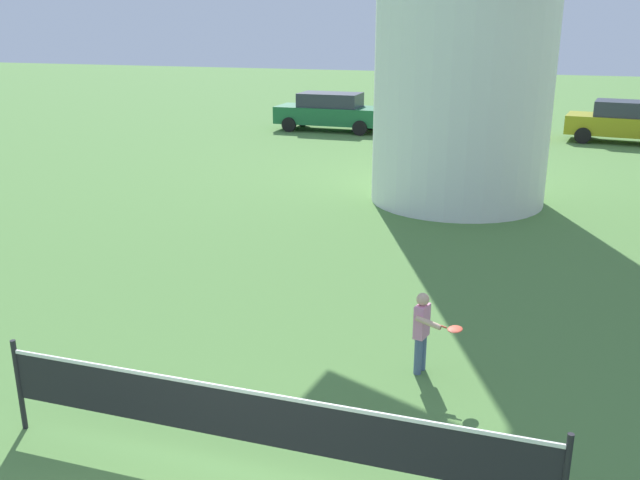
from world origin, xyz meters
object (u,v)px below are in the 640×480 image
tennis_net (257,418)px  parked_car_green (330,111)px  player_far (423,328)px  parked_car_red (474,116)px  parked_car_mustard (629,121)px

tennis_net → parked_car_green: bearing=105.4°
parked_car_green → tennis_net: bearing=-74.6°
tennis_net → parked_car_green: parked_car_green is taller
player_far → parked_car_red: (-1.42, 19.86, 0.18)m
parked_car_mustard → parked_car_green: bearing=-177.3°
player_far → parked_car_mustard: (4.25, 20.11, 0.18)m
parked_car_red → parked_car_mustard: 5.68m
parked_car_green → parked_car_mustard: (11.58, 0.54, -0.00)m
player_far → parked_car_red: size_ratio=0.24×
parked_car_mustard → parked_car_red: bearing=-177.5°
parked_car_green → parked_car_red: (5.90, 0.29, -0.00)m
parked_car_green → parked_car_mustard: size_ratio=0.98×
tennis_net → parked_car_red: bearing=90.6°
parked_car_green → parked_car_red: bearing=2.8°
parked_car_green → player_far: bearing=-69.5°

